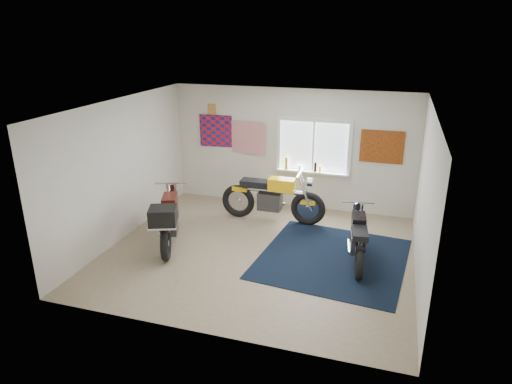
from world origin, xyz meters
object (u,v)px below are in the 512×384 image
(navy_rug, at_px, (332,258))
(yellow_triumph, at_px, (272,198))
(maroon_tourer, at_px, (168,220))
(black_chrome_bike, at_px, (358,239))

(navy_rug, relative_size, yellow_triumph, 1.14)
(maroon_tourer, bearing_deg, black_chrome_bike, -103.02)
(yellow_triumph, xyz_separation_m, maroon_tourer, (-1.52, -1.77, 0.04))
(black_chrome_bike, xyz_separation_m, maroon_tourer, (-3.44, -0.48, 0.13))
(navy_rug, relative_size, black_chrome_bike, 1.41)
(navy_rug, bearing_deg, black_chrome_bike, 8.58)
(yellow_triumph, xyz_separation_m, black_chrome_bike, (1.92, -1.29, -0.09))
(yellow_triumph, distance_m, maroon_tourer, 2.33)
(black_chrome_bike, bearing_deg, maroon_tourer, 89.84)
(yellow_triumph, bearing_deg, navy_rug, -42.47)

